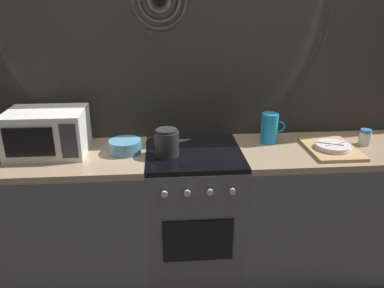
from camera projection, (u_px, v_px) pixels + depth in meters
name	position (u px, v px, depth m)	size (l,w,h in m)	color
ground_plane	(194.00, 268.00, 2.66)	(8.00, 8.00, 0.00)	#47423D
back_wall	(190.00, 93.00, 2.53)	(3.60, 0.05, 2.40)	#B2AD9E
counter_left	(56.00, 220.00, 2.43)	(1.20, 0.60, 0.90)	#515459
stove_unit	(194.00, 214.00, 2.50)	(0.60, 0.63, 0.90)	#4C4C51
counter_right	(324.00, 208.00, 2.57)	(1.20, 0.60, 0.90)	#515459
microwave	(47.00, 132.00, 2.27)	(0.46, 0.35, 0.27)	white
kettle	(167.00, 143.00, 2.26)	(0.28, 0.15, 0.17)	#262628
mixing_bowl	(125.00, 146.00, 2.31)	(0.20, 0.20, 0.08)	teal
pitcher	(270.00, 128.00, 2.45)	(0.16, 0.11, 0.20)	#198CD8
dish_pile	(332.00, 148.00, 2.34)	(0.30, 0.40, 0.06)	tan
spice_jar	(365.00, 137.00, 2.43)	(0.08, 0.08, 0.10)	silver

